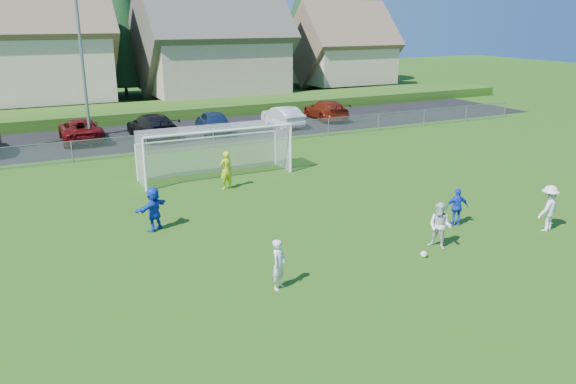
{
  "coord_description": "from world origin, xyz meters",
  "views": [
    {
      "loc": [
        -8.77,
        -9.53,
        7.52
      ],
      "look_at": [
        0.0,
        8.0,
        1.4
      ],
      "focal_mm": 35.0,
      "sensor_mm": 36.0,
      "label": 1
    }
  ],
  "objects_px": {
    "soccer_ball": "(424,254)",
    "player_blue_b": "(154,209)",
    "player_white_b": "(440,226)",
    "goalkeeper": "(226,170)",
    "car_g": "(326,110)",
    "car_e": "(213,122)",
    "car_c": "(80,130)",
    "player_white_a": "(279,264)",
    "car_d": "(152,126)",
    "car_f": "(283,116)",
    "player_white_c": "(548,208)",
    "soccer_goal": "(214,144)",
    "player_blue_a": "(457,207)"
  },
  "relations": [
    {
      "from": "soccer_ball",
      "to": "player_blue_b",
      "type": "distance_m",
      "value": 9.72
    },
    {
      "from": "player_white_b",
      "to": "goalkeeper",
      "type": "xyz_separation_m",
      "value": [
        -3.98,
        9.77,
        0.07
      ]
    },
    {
      "from": "goalkeeper",
      "to": "car_g",
      "type": "relative_size",
      "value": 0.35
    },
    {
      "from": "player_white_b",
      "to": "car_e",
      "type": "relative_size",
      "value": 0.36
    },
    {
      "from": "player_blue_b",
      "to": "car_c",
      "type": "distance_m",
      "value": 17.59
    },
    {
      "from": "player_blue_b",
      "to": "car_c",
      "type": "xyz_separation_m",
      "value": [
        -0.37,
        17.59,
        -0.1
      ]
    },
    {
      "from": "player_white_a",
      "to": "car_d",
      "type": "bearing_deg",
      "value": 47.19
    },
    {
      "from": "car_f",
      "to": "car_g",
      "type": "relative_size",
      "value": 0.86
    },
    {
      "from": "player_blue_b",
      "to": "car_g",
      "type": "relative_size",
      "value": 0.33
    },
    {
      "from": "player_white_a",
      "to": "car_f",
      "type": "relative_size",
      "value": 0.35
    },
    {
      "from": "car_g",
      "to": "soccer_ball",
      "type": "bearing_deg",
      "value": 72.76
    },
    {
      "from": "player_white_c",
      "to": "car_f",
      "type": "height_order",
      "value": "player_white_c"
    },
    {
      "from": "goalkeeper",
      "to": "car_d",
      "type": "xyz_separation_m",
      "value": [
        -0.27,
        12.84,
        -0.09
      ]
    },
    {
      "from": "player_white_c",
      "to": "car_d",
      "type": "bearing_deg",
      "value": -80.19
    },
    {
      "from": "player_white_c",
      "to": "car_g",
      "type": "height_order",
      "value": "player_white_c"
    },
    {
      "from": "player_white_c",
      "to": "car_d",
      "type": "relative_size",
      "value": 0.32
    },
    {
      "from": "soccer_ball",
      "to": "player_white_b",
      "type": "bearing_deg",
      "value": 22.24
    },
    {
      "from": "soccer_ball",
      "to": "car_g",
      "type": "distance_m",
      "value": 26.02
    },
    {
      "from": "car_e",
      "to": "car_f",
      "type": "relative_size",
      "value": 1.04
    },
    {
      "from": "soccer_ball",
      "to": "player_white_b",
      "type": "xyz_separation_m",
      "value": [
        0.94,
        0.38,
        0.7
      ]
    },
    {
      "from": "soccer_goal",
      "to": "car_e",
      "type": "bearing_deg",
      "value": 71.19
    },
    {
      "from": "player_white_a",
      "to": "car_e",
      "type": "distance_m",
      "value": 23.4
    },
    {
      "from": "player_white_b",
      "to": "car_d",
      "type": "xyz_separation_m",
      "value": [
        -4.25,
        22.61,
        -0.02
      ]
    },
    {
      "from": "player_blue_a",
      "to": "goalkeeper",
      "type": "height_order",
      "value": "goalkeeper"
    },
    {
      "from": "car_c",
      "to": "player_blue_a",
      "type": "bearing_deg",
      "value": 116.98
    },
    {
      "from": "car_f",
      "to": "soccer_goal",
      "type": "height_order",
      "value": "soccer_goal"
    },
    {
      "from": "car_f",
      "to": "car_d",
      "type": "bearing_deg",
      "value": -0.98
    },
    {
      "from": "player_white_c",
      "to": "car_e",
      "type": "distance_m",
      "value": 23.38
    },
    {
      "from": "player_blue_a",
      "to": "car_c",
      "type": "bearing_deg",
      "value": -44.34
    },
    {
      "from": "player_white_a",
      "to": "car_g",
      "type": "height_order",
      "value": "player_white_a"
    },
    {
      "from": "car_c",
      "to": "car_g",
      "type": "xyz_separation_m",
      "value": [
        17.88,
        -0.11,
        0.01
      ]
    },
    {
      "from": "player_blue_b",
      "to": "car_c",
      "type": "relative_size",
      "value": 0.32
    },
    {
      "from": "car_d",
      "to": "soccer_goal",
      "type": "bearing_deg",
      "value": 88.5
    },
    {
      "from": "car_e",
      "to": "soccer_ball",
      "type": "bearing_deg",
      "value": 95.2
    },
    {
      "from": "player_white_a",
      "to": "car_g",
      "type": "xyz_separation_m",
      "value": [
        15.45,
        23.75,
        -0.02
      ]
    },
    {
      "from": "car_d",
      "to": "soccer_goal",
      "type": "distance_m",
      "value": 10.58
    },
    {
      "from": "player_blue_b",
      "to": "player_white_c",
      "type": "bearing_deg",
      "value": 118.89
    },
    {
      "from": "player_blue_a",
      "to": "player_blue_b",
      "type": "distance_m",
      "value": 11.27
    },
    {
      "from": "car_d",
      "to": "soccer_goal",
      "type": "xyz_separation_m",
      "value": [
        0.54,
        -10.54,
        0.84
      ]
    },
    {
      "from": "player_white_c",
      "to": "goalkeeper",
      "type": "bearing_deg",
      "value": -61.09
    },
    {
      "from": "player_white_a",
      "to": "soccer_goal",
      "type": "distance_m",
      "value": 12.57
    },
    {
      "from": "player_blue_a",
      "to": "car_d",
      "type": "height_order",
      "value": "car_d"
    },
    {
      "from": "player_white_b",
      "to": "player_white_a",
      "type": "bearing_deg",
      "value": -117.24
    },
    {
      "from": "car_f",
      "to": "goalkeeper",
      "type": "bearing_deg",
      "value": 54.07
    },
    {
      "from": "player_blue_a",
      "to": "soccer_goal",
      "type": "xyz_separation_m",
      "value": [
        -5.79,
        10.64,
        0.9
      ]
    },
    {
      "from": "player_blue_b",
      "to": "car_d",
      "type": "xyz_separation_m",
      "value": [
        3.95,
        16.57,
        -0.04
      ]
    },
    {
      "from": "soccer_ball",
      "to": "car_e",
      "type": "relative_size",
      "value": 0.05
    },
    {
      "from": "player_white_a",
      "to": "player_white_b",
      "type": "distance_m",
      "value": 6.14
    },
    {
      "from": "player_white_b",
      "to": "player_blue_b",
      "type": "relative_size",
      "value": 0.98
    },
    {
      "from": "player_blue_b",
      "to": "car_e",
      "type": "bearing_deg",
      "value": -150.4
    }
  ]
}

